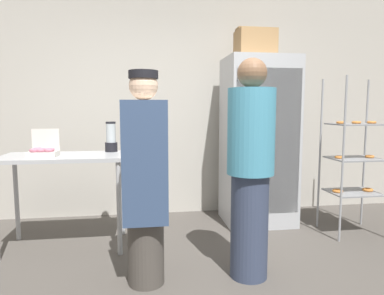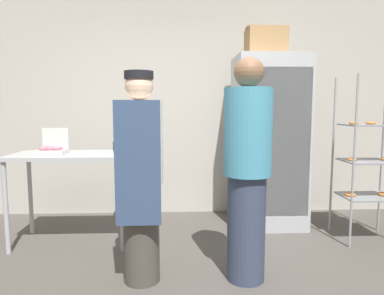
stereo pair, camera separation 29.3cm
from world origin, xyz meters
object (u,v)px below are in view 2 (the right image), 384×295
object	(u,v)px
refrigerator	(269,142)
blender_pitcher	(119,138)
person_customer	(247,169)
cardboard_storage_box	(266,42)
baking_rack	(369,161)
donut_box	(52,150)
person_baker	(140,175)

from	to	relation	value
refrigerator	blender_pitcher	bearing A→B (deg)	-171.70
person_customer	cardboard_storage_box	bearing A→B (deg)	70.73
refrigerator	blender_pitcher	world-z (taller)	refrigerator
cardboard_storage_box	refrigerator	bearing A→B (deg)	-0.88
refrigerator	person_customer	distance (m)	1.39
baking_rack	donut_box	distance (m)	3.14
blender_pitcher	cardboard_storage_box	world-z (taller)	cardboard_storage_box
cardboard_storage_box	baking_rack	bearing A→B (deg)	-27.62
person_customer	person_baker	bearing A→B (deg)	179.57
person_baker	person_customer	distance (m)	0.81
donut_box	person_customer	size ratio (longest dim) A/B	0.15
donut_box	person_customer	world-z (taller)	person_customer
donut_box	person_baker	xyz separation A→B (m)	(0.92, -0.75, -0.11)
refrigerator	baking_rack	world-z (taller)	refrigerator
baking_rack	blender_pitcher	world-z (taller)	baking_rack
donut_box	blender_pitcher	size ratio (longest dim) A/B	0.82
person_baker	person_customer	world-z (taller)	person_customer
person_baker	baking_rack	bearing A→B (deg)	19.39
donut_box	baking_rack	bearing A→B (deg)	0.66
cardboard_storage_box	person_customer	distance (m)	1.82
baking_rack	person_baker	world-z (taller)	baking_rack
donut_box	cardboard_storage_box	bearing A→B (deg)	13.82
donut_box	refrigerator	bearing A→B (deg)	13.43
blender_pitcher	person_baker	size ratio (longest dim) A/B	0.19
person_baker	person_customer	xyz separation A→B (m)	(0.81, -0.01, 0.04)
refrigerator	donut_box	world-z (taller)	refrigerator
cardboard_storage_box	donut_box	bearing A→B (deg)	-166.18
cardboard_storage_box	person_customer	world-z (taller)	cardboard_storage_box
blender_pitcher	person_baker	xyz separation A→B (m)	(0.33, -1.04, -0.20)
donut_box	person_baker	bearing A→B (deg)	-39.00
baking_rack	person_baker	size ratio (longest dim) A/B	1.03
blender_pitcher	person_customer	size ratio (longest dim) A/B	0.18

